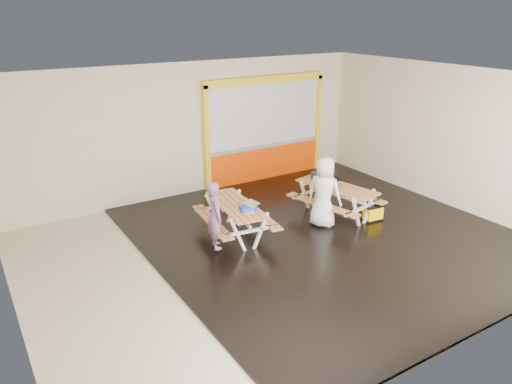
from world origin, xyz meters
TOP-DOWN VIEW (x-y plane):
  - room at (0.00, 0.00)m, footprint 10.02×8.02m
  - deck at (1.25, 0.00)m, footprint 7.50×7.98m
  - kiosk at (2.20, 3.93)m, footprint 3.88×0.16m
  - picnic_table_left at (-0.47, 0.99)m, footprint 1.58×2.13m
  - picnic_table_right at (2.12, 0.69)m, footprint 1.75×2.24m
  - person_left at (-1.15, 0.61)m, footprint 0.46×0.59m
  - person_right at (1.53, 0.44)m, footprint 0.84×0.95m
  - laptop_left at (-0.42, 0.56)m, footprint 0.41×0.38m
  - laptop_right at (2.04, 0.82)m, footprint 0.45×0.41m
  - blue_pouch at (-0.42, 0.54)m, footprint 0.36×0.29m
  - toolbox at (2.12, 1.32)m, footprint 0.42×0.21m
  - backpack at (2.39, 1.40)m, footprint 0.27×0.19m
  - dark_case at (1.49, 0.48)m, footprint 0.42×0.36m
  - fluke_bag at (2.67, -0.01)m, footprint 0.46×0.32m

SIDE VIEW (x-z plane):
  - deck at x=1.25m, z-range 0.00..0.05m
  - dark_case at x=1.49m, z-range 0.05..0.18m
  - fluke_bag at x=2.67m, z-range 0.04..0.42m
  - picnic_table_left at x=-0.47m, z-range 0.21..1.00m
  - picnic_table_right at x=2.12m, z-range 0.21..1.01m
  - backpack at x=2.39m, z-range 0.52..0.95m
  - person_left at x=-1.15m, z-range 0.12..1.53m
  - blue_pouch at x=-0.42m, z-range 0.79..0.88m
  - person_right at x=1.53m, z-range 0.01..1.66m
  - laptop_left at x=-0.42m, z-range 0.76..0.92m
  - laptop_right at x=2.04m, z-range 0.77..0.94m
  - toolbox at x=2.12m, z-range 0.77..1.01m
  - kiosk at x=2.20m, z-range -0.06..2.94m
  - room at x=0.00m, z-range -0.01..3.51m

